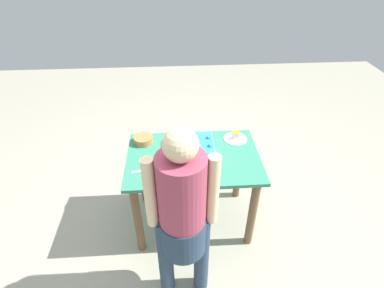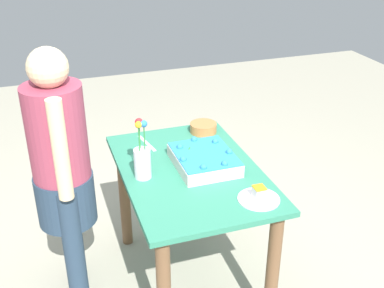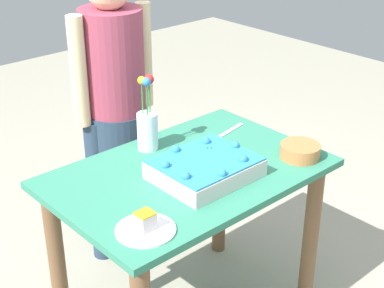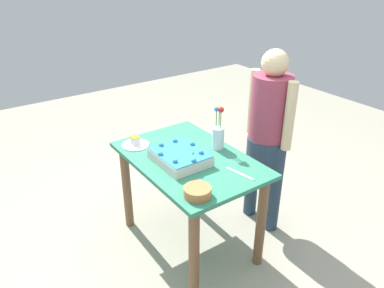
{
  "view_description": "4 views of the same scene",
  "coord_description": "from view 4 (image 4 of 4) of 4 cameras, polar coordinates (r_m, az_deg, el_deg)",
  "views": [
    {
      "loc": [
        0.14,
        1.94,
        2.32
      ],
      "look_at": [
        0.01,
        -0.07,
        0.86
      ],
      "focal_mm": 28.0,
      "sensor_mm": 36.0,
      "label": 1
    },
    {
      "loc": [
        -2.17,
        0.72,
        2.09
      ],
      "look_at": [
        0.02,
        -0.02,
        0.92
      ],
      "focal_mm": 45.0,
      "sensor_mm": 36.0,
      "label": 2
    },
    {
      "loc": [
        -1.39,
        -1.56,
        1.92
      ],
      "look_at": [
        0.01,
        -0.01,
        0.9
      ],
      "focal_mm": 55.0,
      "sensor_mm": 36.0,
      "label": 3
    },
    {
      "loc": [
        1.93,
        -1.33,
        2.07
      ],
      "look_at": [
        0.07,
        -0.02,
        0.92
      ],
      "focal_mm": 35.0,
      "sensor_mm": 36.0,
      "label": 4
    }
  ],
  "objects": [
    {
      "name": "dining_table",
      "position": [
        2.76,
        -0.45,
        -5.01
      ],
      "size": [
        1.1,
        0.73,
        0.78
      ],
      "color": "#317E62",
      "rests_on": "ground_plane"
    },
    {
      "name": "sheet_cake",
      "position": [
        2.61,
        -1.86,
        -1.91
      ],
      "size": [
        0.38,
        0.31,
        0.1
      ],
      "color": "silver",
      "rests_on": "dining_table"
    },
    {
      "name": "flower_vase",
      "position": [
        2.77,
        4.02,
        1.4
      ],
      "size": [
        0.09,
        0.09,
        0.33
      ],
      "color": "white",
      "rests_on": "dining_table"
    },
    {
      "name": "serving_plate_with_slice",
      "position": [
        2.88,
        -8.63,
        0.13
      ],
      "size": [
        0.21,
        0.21,
        0.07
      ],
      "color": "white",
      "rests_on": "dining_table"
    },
    {
      "name": "ground_plane",
      "position": [
        3.13,
        -0.41,
        -14.66
      ],
      "size": [
        8.0,
        8.0,
        0.0
      ],
      "primitive_type": "plane",
      "color": "#A19C89"
    },
    {
      "name": "fruit_bowl",
      "position": [
        2.25,
        0.84,
        -7.3
      ],
      "size": [
        0.17,
        0.17,
        0.06
      ],
      "primitive_type": "cylinder",
      "color": "#BB7440",
      "rests_on": "dining_table"
    },
    {
      "name": "person_standing",
      "position": [
        2.96,
        11.54,
        1.92
      ],
      "size": [
        0.45,
        0.31,
        1.49
      ],
      "rotation": [
        0.0,
        0.0,
        -1.57
      ],
      "color": "#273A50",
      "rests_on": "ground_plane"
    },
    {
      "name": "cake_knife",
      "position": [
        2.5,
        7.31,
        -4.5
      ],
      "size": [
        0.23,
        0.06,
        0.0
      ],
      "primitive_type": "cube",
      "rotation": [
        0.0,
        0.0,
        0.18
      ],
      "color": "silver",
      "rests_on": "dining_table"
    }
  ]
}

